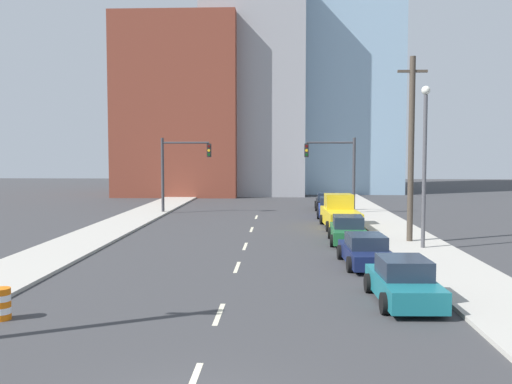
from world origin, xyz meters
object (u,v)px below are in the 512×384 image
traffic_barrel (1,304)px  sedan_green (348,231)px  utility_pole_right_mid (411,149)px  street_lamp (425,156)px  pickup_truck_yellow (340,214)px  sedan_blue (330,208)px  traffic_signal_right (340,165)px  sedan_black (327,202)px  traffic_signal_left (177,165)px  sedan_teal (403,282)px  sedan_navy (366,251)px

traffic_barrel → sedan_green: size_ratio=0.20×
utility_pole_right_mid → street_lamp: bearing=-85.4°
sedan_green → pickup_truck_yellow: size_ratio=0.80×
sedan_blue → utility_pole_right_mid: bearing=-72.5°
traffic_signal_right → street_lamp: 17.42m
street_lamp → sedan_black: street_lamp is taller
traffic_signal_left → traffic_signal_right: size_ratio=1.00×
traffic_signal_right → sedan_black: bearing=101.2°
traffic_signal_left → street_lamp: size_ratio=0.75×
traffic_signal_left → sedan_teal: traffic_signal_left is taller
traffic_barrel → sedan_black: (12.33, 33.75, 0.20)m
sedan_teal → traffic_signal_right: bearing=86.9°
street_lamp → traffic_signal_left: bearing=132.6°
traffic_barrel → sedan_navy: (12.06, 8.74, 0.16)m
sedan_teal → sedan_green: 12.65m
sedan_teal → sedan_blue: 25.40m
utility_pole_right_mid → street_lamp: (0.18, -2.21, -0.38)m
sedan_navy → sedan_blue: sedan_blue is taller
sedan_navy → sedan_teal: bearing=-89.3°
utility_pole_right_mid → sedan_blue: utility_pole_right_mid is taller
traffic_signal_right → sedan_teal: traffic_signal_right is taller
traffic_barrel → sedan_green: bearing=51.5°
sedan_navy → pickup_truck_yellow: 12.93m
traffic_signal_left → utility_pole_right_mid: 21.70m
sedan_teal → pickup_truck_yellow: size_ratio=0.74×
sedan_blue → pickup_truck_yellow: bearing=-85.4°
traffic_barrel → sedan_navy: 14.90m
sedan_green → sedan_navy: bearing=-87.1°
sedan_navy → sedan_blue: (0.05, 19.13, 0.07)m
traffic_signal_right → street_lamp: (2.50, -17.22, 0.82)m
street_lamp → sedan_green: (-3.54, 2.29, -4.14)m
pickup_truck_yellow → sedan_blue: (-0.15, 6.20, -0.18)m
traffic_barrel → sedan_blue: sedan_blue is taller
utility_pole_right_mid → sedan_navy: (-3.32, -6.30, -4.57)m
traffic_signal_right → sedan_blue: (-0.95, -2.18, -3.30)m
traffic_signal_left → sedan_green: traffic_signal_left is taller
street_lamp → pickup_truck_yellow: size_ratio=1.37×
sedan_navy → street_lamp: bearing=47.3°
sedan_teal → sedan_navy: (-0.32, 6.27, -0.05)m
sedan_blue → sedan_black: (0.22, 5.88, -0.03)m
sedan_teal → sedan_green: (-0.35, 12.65, -0.00)m
traffic_signal_left → sedan_teal: (12.62, -27.58, -3.32)m
traffic_barrel → street_lamp: size_ratio=0.11×
sedan_teal → pickup_truck_yellow: (-0.11, 19.19, 0.20)m
traffic_barrel → sedan_teal: (12.38, 2.47, 0.21)m
utility_pole_right_mid → traffic_barrel: (-15.39, -15.04, -4.73)m
traffic_signal_left → sedan_black: 13.53m
sedan_teal → pickup_truck_yellow: pickup_truck_yellow is taller
pickup_truck_yellow → sedan_black: pickup_truck_yellow is taller
sedan_teal → sedan_black: size_ratio=1.01×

